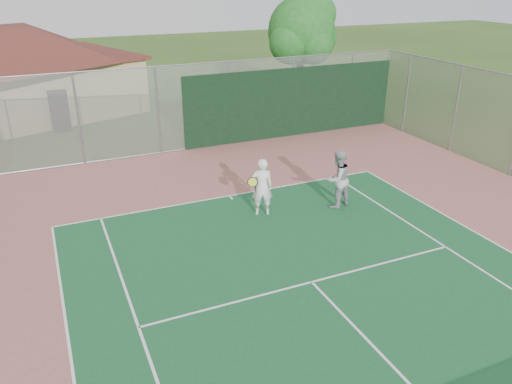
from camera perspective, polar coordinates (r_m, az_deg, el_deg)
back_fence at (r=21.16m, az=-2.79°, el=9.79°), size 20.08×0.11×3.53m
side_fence_right at (r=21.76m, az=21.87°, el=8.75°), size 0.08×9.00×3.50m
clubhouse at (r=28.18m, az=-26.38°, el=13.00°), size 14.08×11.51×5.24m
tree at (r=27.98m, az=5.40°, el=17.69°), size 4.21×3.99×5.87m
player_white_front at (r=14.86m, az=0.66°, el=0.52°), size 0.98×0.71×1.78m
player_grey_back at (r=15.58m, az=9.29°, el=1.42°), size 1.04×0.89×1.84m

